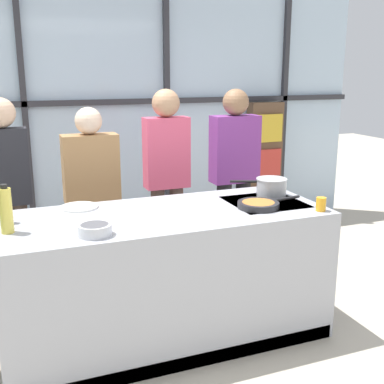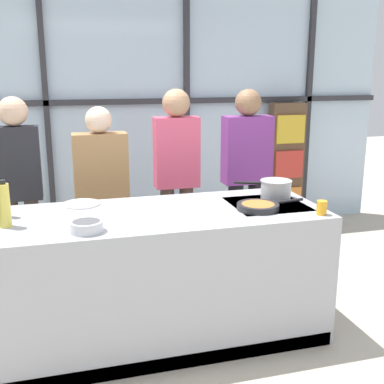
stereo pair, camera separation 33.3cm
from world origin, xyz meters
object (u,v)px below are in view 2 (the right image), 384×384
object	(u,v)px
spectator_far_left	(19,182)
saucepan	(276,189)
white_plate	(81,204)
frying_pan	(259,206)
mixing_bowl	(86,226)
oil_bottle	(4,205)
spectator_center_left	(102,188)
spectator_far_right	(246,170)
pepper_grinder	(6,203)
spectator_center_right	(177,171)
juice_glass_near	(322,208)

from	to	relation	value
spectator_far_left	saucepan	bearing A→B (deg)	155.60
white_plate	frying_pan	bearing A→B (deg)	-20.93
mixing_bowl	oil_bottle	world-z (taller)	oil_bottle
spectator_center_left	spectator_far_left	bearing A→B (deg)	0.00
spectator_far_right	saucepan	xyz separation A→B (m)	(-0.11, -0.86, 0.03)
mixing_bowl	pepper_grinder	xyz separation A→B (m)	(-0.49, 0.44, 0.06)
frying_pan	saucepan	world-z (taller)	saucepan
spectator_center_left	saucepan	world-z (taller)	spectator_center_left
spectator_center_left	mixing_bowl	xyz separation A→B (m)	(-0.20, -1.27, 0.08)
spectator_center_right	pepper_grinder	world-z (taller)	spectator_center_right
oil_bottle	spectator_center_left	bearing A→B (deg)	56.99
spectator_far_right	juice_glass_near	xyz separation A→B (m)	(0.01, -1.33, 0.00)
frying_pan	pepper_grinder	xyz separation A→B (m)	(-1.67, 0.28, 0.07)
spectator_center_left	spectator_far_right	bearing A→B (deg)	-180.00
white_plate	spectator_center_left	bearing A→B (deg)	72.99
juice_glass_near	spectator_far_left	bearing A→B (deg)	146.47
oil_bottle	pepper_grinder	distance (m)	0.22
spectator_far_left	juice_glass_near	distance (m)	2.41
saucepan	mixing_bowl	size ratio (longest dim) A/B	2.06
frying_pan	oil_bottle	bearing A→B (deg)	177.74
white_plate	oil_bottle	world-z (taller)	oil_bottle
frying_pan	mixing_bowl	world-z (taller)	mixing_bowl
frying_pan	juice_glass_near	world-z (taller)	juice_glass_near
spectator_far_left	frying_pan	size ratio (longest dim) A/B	3.21
mixing_bowl	spectator_center_left	bearing A→B (deg)	81.07
oil_bottle	white_plate	bearing A→B (deg)	39.10
pepper_grinder	white_plate	bearing A→B (deg)	19.71
mixing_bowl	juice_glass_near	bearing A→B (deg)	-2.11
frying_pan	mixing_bowl	bearing A→B (deg)	-171.99
white_plate	saucepan	bearing A→B (deg)	-8.12
mixing_bowl	juice_glass_near	distance (m)	1.54
spectator_far_right	saucepan	bearing A→B (deg)	82.91
spectator_far_right	white_plate	distance (m)	1.66
spectator_far_left	juice_glass_near	xyz separation A→B (m)	(2.01, -1.33, -0.01)
spectator_far_right	mixing_bowl	world-z (taller)	spectator_far_right
frying_pan	white_plate	bearing A→B (deg)	159.07
spectator_far_left	juice_glass_near	world-z (taller)	spectator_far_left
spectator_far_right	juice_glass_near	world-z (taller)	spectator_far_right
spectator_far_left	spectator_far_right	xyz separation A→B (m)	(1.99, 0.00, -0.01)
frying_pan	pepper_grinder	distance (m)	1.69
oil_bottle	pepper_grinder	xyz separation A→B (m)	(-0.01, 0.21, -0.04)
spectator_center_left	oil_bottle	size ratio (longest dim) A/B	5.35
spectator_far_left	spectator_center_left	bearing A→B (deg)	-180.00
spectator_center_right	juice_glass_near	size ratio (longest dim) A/B	17.96
mixing_bowl	juice_glass_near	xyz separation A→B (m)	(1.54, -0.06, 0.01)
spectator_far_right	juice_glass_near	size ratio (longest dim) A/B	17.88
saucepan	oil_bottle	distance (m)	1.91
spectator_far_left	oil_bottle	world-z (taller)	spectator_far_left
oil_bottle	pepper_grinder	bearing A→B (deg)	92.69
spectator_center_right	saucepan	distance (m)	1.02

